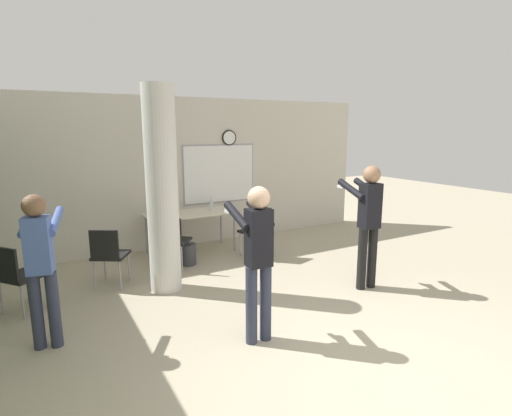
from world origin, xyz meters
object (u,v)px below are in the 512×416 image
(chair_by_left_wall, at_px, (17,273))
(chair_near_pillar, at_px, (109,253))
(chair_table_left, at_px, (173,238))
(person_playing_front, at_px, (257,252))
(person_watching_back, at_px, (40,259))
(chair_table_right, at_px, (257,229))
(folding_table, at_px, (190,216))
(person_playing_side, at_px, (368,217))
(bottle_on_table, at_px, (211,205))

(chair_by_left_wall, bearing_deg, chair_near_pillar, 15.74)
(chair_table_left, relative_size, chair_near_pillar, 1.00)
(person_playing_front, relative_size, person_watching_back, 1.04)
(chair_by_left_wall, bearing_deg, chair_table_right, 7.64)
(chair_table_right, relative_size, person_playing_front, 0.52)
(folding_table, distance_m, chair_by_left_wall, 2.98)
(chair_by_left_wall, bearing_deg, chair_table_left, 15.62)
(folding_table, height_order, person_playing_side, person_playing_side)
(chair_table_right, distance_m, person_playing_front, 2.88)
(chair_by_left_wall, distance_m, person_playing_side, 4.54)
(folding_table, distance_m, person_watching_back, 3.36)
(chair_table_right, relative_size, person_playing_side, 0.50)
(person_watching_back, bearing_deg, chair_near_pillar, 57.76)
(person_playing_front, bearing_deg, bottle_on_table, 74.82)
(folding_table, bearing_deg, person_watching_back, -136.32)
(chair_table_left, bearing_deg, person_playing_side, -44.10)
(chair_near_pillar, relative_size, chair_by_left_wall, 1.00)
(chair_by_left_wall, height_order, person_watching_back, person_watching_back)
(folding_table, distance_m, person_playing_side, 3.20)
(folding_table, bearing_deg, person_playing_side, -60.23)
(person_playing_front, bearing_deg, person_playing_side, 13.97)
(chair_table_left, xyz_separation_m, chair_by_left_wall, (-2.13, -0.60, 0.00))
(chair_table_left, height_order, person_playing_side, person_playing_side)
(folding_table, relative_size, person_watching_back, 0.99)
(bottle_on_table, relative_size, chair_table_right, 0.29)
(folding_table, distance_m, person_playing_front, 3.31)
(chair_table_right, bearing_deg, person_playing_side, -71.77)
(person_playing_side, distance_m, person_watching_back, 4.03)
(bottle_on_table, height_order, chair_table_right, bottle_on_table)
(chair_table_left, height_order, chair_near_pillar, same)
(bottle_on_table, distance_m, chair_table_left, 1.26)
(chair_by_left_wall, height_order, person_playing_side, person_playing_side)
(person_playing_side, height_order, person_watching_back, person_playing_side)
(chair_table_right, bearing_deg, chair_near_pillar, -176.06)
(chair_table_right, distance_m, chair_by_left_wall, 3.65)
(bottle_on_table, relative_size, chair_table_left, 0.29)
(chair_table_right, xyz_separation_m, chair_by_left_wall, (-3.62, -0.49, 0.00))
(chair_table_left, bearing_deg, bottle_on_table, 36.38)
(person_playing_side, height_order, person_playing_front, person_playing_side)
(chair_table_right, bearing_deg, person_watching_back, -155.74)
(chair_by_left_wall, bearing_deg, person_playing_front, -41.82)
(chair_table_right, relative_size, chair_near_pillar, 1.00)
(person_playing_front, distance_m, person_watching_back, 2.17)
(chair_by_left_wall, xyz_separation_m, person_playing_front, (2.22, -1.98, 0.47))
(chair_by_left_wall, relative_size, person_playing_front, 0.52)
(folding_table, height_order, chair_table_right, chair_table_right)
(chair_near_pillar, bearing_deg, person_playing_side, -29.49)
(chair_table_right, height_order, person_playing_front, person_playing_front)
(chair_near_pillar, bearing_deg, person_watching_back, -122.24)
(bottle_on_table, bearing_deg, person_watching_back, -140.52)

